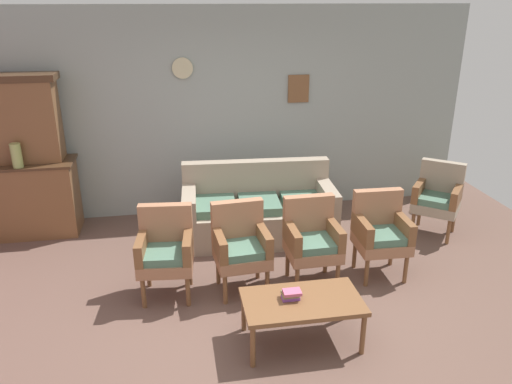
% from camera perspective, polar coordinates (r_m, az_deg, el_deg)
% --- Properties ---
extents(ground_plane, '(7.68, 7.68, 0.00)m').
position_cam_1_polar(ground_plane, '(4.79, 1.41, -14.00)').
color(ground_plane, brown).
extents(wall_back_with_decor, '(6.40, 0.09, 2.70)m').
position_cam_1_polar(wall_back_with_decor, '(6.66, -2.91, 9.02)').
color(wall_back_with_decor, '#939E99').
rests_on(wall_back_with_decor, ground).
extents(side_cabinet, '(1.16, 0.55, 0.93)m').
position_cam_1_polar(side_cabinet, '(6.74, -24.37, -0.64)').
color(side_cabinet, brown).
rests_on(side_cabinet, ground).
extents(cabinet_upper_hutch, '(0.99, 0.38, 1.03)m').
position_cam_1_polar(cabinet_upper_hutch, '(6.54, -25.52, 7.63)').
color(cabinet_upper_hutch, brown).
rests_on(cabinet_upper_hutch, side_cabinet).
extents(vase_on_cabinet, '(0.12, 0.12, 0.28)m').
position_cam_1_polar(vase_on_cabinet, '(6.39, -25.68, 3.79)').
color(vase_on_cabinet, '#9EAE61').
rests_on(vase_on_cabinet, side_cabinet).
extents(floral_couch, '(1.86, 0.90, 0.90)m').
position_cam_1_polar(floral_couch, '(6.09, 0.28, -2.32)').
color(floral_couch, gray).
rests_on(floral_couch, ground).
extents(armchair_near_cabinet, '(0.56, 0.54, 0.90)m').
position_cam_1_polar(armchair_near_cabinet, '(4.95, -10.27, -6.37)').
color(armchair_near_cabinet, '#9E6B4C').
rests_on(armchair_near_cabinet, ground).
extents(armchair_row_middle, '(0.56, 0.53, 0.90)m').
position_cam_1_polar(armchair_row_middle, '(4.96, -1.76, -5.96)').
color(armchair_row_middle, '#9E6B4C').
rests_on(armchair_row_middle, ground).
extents(armchair_near_couch_end, '(0.53, 0.50, 0.90)m').
position_cam_1_polar(armchair_near_couch_end, '(5.11, 6.40, -5.22)').
color(armchair_near_couch_end, '#9E6B4C').
rests_on(armchair_near_couch_end, ground).
extents(armchair_by_doorway, '(0.53, 0.51, 0.90)m').
position_cam_1_polar(armchair_by_doorway, '(5.39, 14.05, -4.30)').
color(armchair_by_doorway, '#9E6B4C').
rests_on(armchair_by_doorway, ground).
extents(wingback_chair_by_fireplace, '(0.71, 0.71, 0.90)m').
position_cam_1_polar(wingback_chair_by_fireplace, '(6.52, 20.04, -0.40)').
color(wingback_chair_by_fireplace, gray).
rests_on(wingback_chair_by_fireplace, ground).
extents(coffee_table, '(1.00, 0.56, 0.42)m').
position_cam_1_polar(coffee_table, '(4.30, 5.29, -12.63)').
color(coffee_table, brown).
rests_on(coffee_table, ground).
extents(book_stack_on_table, '(0.16, 0.12, 0.08)m').
position_cam_1_polar(book_stack_on_table, '(4.25, 4.01, -11.59)').
color(book_stack_on_table, purple).
rests_on(book_stack_on_table, coffee_table).
extents(floor_vase_by_wall, '(0.19, 0.19, 0.64)m').
position_cam_1_polar(floor_vase_by_wall, '(7.41, 20.17, 0.70)').
color(floor_vase_by_wall, olive).
rests_on(floor_vase_by_wall, ground).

